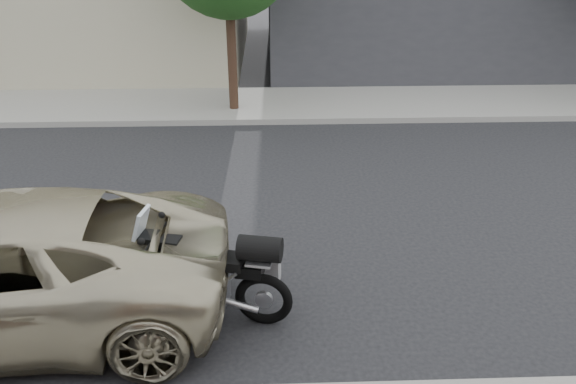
# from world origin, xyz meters

# --- Properties ---
(ground) EXTENTS (120.00, 120.00, 0.00)m
(ground) POSITION_xyz_m (0.00, 0.00, 0.00)
(ground) COLOR black
(ground) RESTS_ON ground
(far_sidewalk) EXTENTS (44.00, 3.00, 0.15)m
(far_sidewalk) POSITION_xyz_m (0.00, -6.50, 0.07)
(far_sidewalk) COLOR gray
(far_sidewalk) RESTS_ON ground
(motorcycle) EXTENTS (2.39, 0.87, 1.53)m
(motorcycle) POSITION_xyz_m (1.84, 2.61, 0.66)
(motorcycle) COLOR black
(motorcycle) RESTS_ON ground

